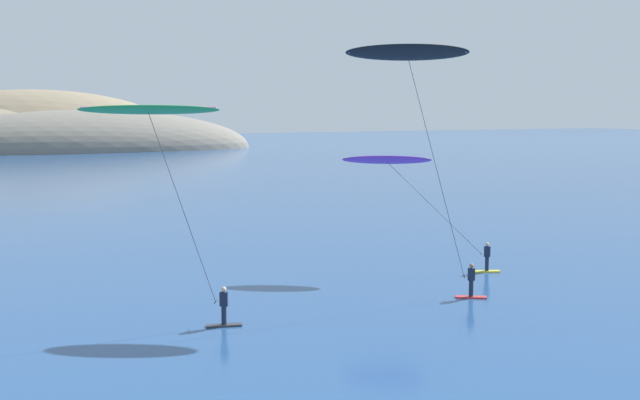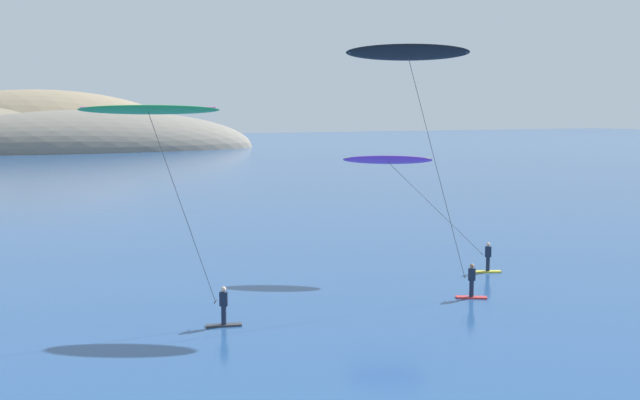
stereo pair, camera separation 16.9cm
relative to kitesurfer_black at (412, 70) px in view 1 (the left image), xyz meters
The scene contains 4 objects.
headland_island 166.13m from the kitesurfer_black, 89.47° to the left, with size 107.83×52.19×28.08m.
kitesurfer_black is the anchor object (origin of this frame).
kitesurfer_green 12.67m from the kitesurfer_black, behind, with size 6.27×3.99×9.41m.
kitesurfer_purple 8.41m from the kitesurfer_black, 63.07° to the left, with size 8.01×5.50×6.68m.
Camera 1 is at (-12.86, 1.76, 9.12)m, focal length 45.00 mm.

